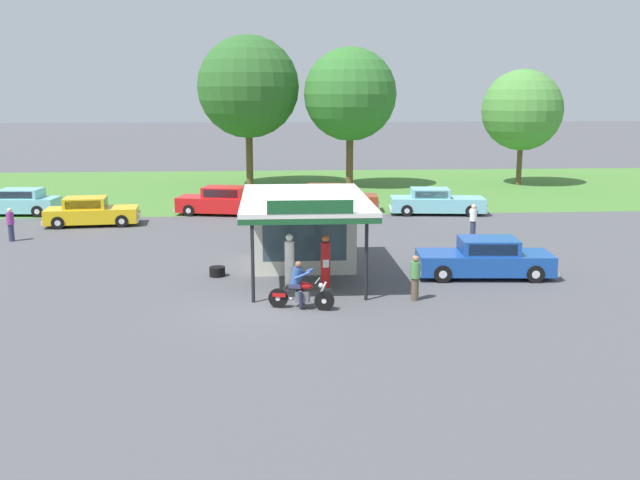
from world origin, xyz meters
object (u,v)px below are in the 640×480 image
gas_pump_offside (326,265)px  bystander_admiring_sedan (11,224)px  parked_car_back_row_far_right (91,212)px  bystander_leaning_by_kiosk (415,277)px  spare_tire_stack (217,272)px  gas_pump_nearside (290,264)px  parked_car_back_row_far_left (331,199)px  bystander_standing_back_lot (473,220)px  parked_car_second_row_spare (15,203)px  parked_car_back_row_centre (223,202)px  featured_classic_sedan (485,259)px  motorcycle_with_rider (300,289)px  parked_car_back_row_centre_left (436,202)px

gas_pump_offside → bystander_admiring_sedan: gas_pump_offside is taller
parked_car_back_row_far_right → bystander_leaning_by_kiosk: size_ratio=3.25×
parked_car_back_row_far_right → spare_tire_stack: size_ratio=8.33×
gas_pump_nearside → parked_car_back_row_far_left: size_ratio=0.37×
bystander_leaning_by_kiosk → bystander_standing_back_lot: size_ratio=0.94×
parked_car_second_row_spare → bystander_admiring_sedan: size_ratio=3.31×
bystander_standing_back_lot → parked_car_back_row_centre: bearing=148.0°
parked_car_second_row_spare → parked_car_back_row_far_right: 6.34m
parked_car_back_row_far_left → parked_car_back_row_far_right: bearing=-164.0°
featured_classic_sedan → parked_car_back_row_far_left: bearing=105.8°
motorcycle_with_rider → featured_classic_sedan: bearing=27.1°
parked_car_second_row_spare → parked_car_back_row_centre_left: bearing=-3.4°
parked_car_back_row_far_left → gas_pump_nearside: bearing=-99.7°
motorcycle_with_rider → parked_car_second_row_spare: bearing=128.4°
bystander_leaning_by_kiosk → spare_tire_stack: size_ratio=2.56×
featured_classic_sedan → parked_car_back_row_far_right: parked_car_back_row_far_right is taller
parked_car_back_row_far_left → bystander_standing_back_lot: (6.10, -8.43, 0.16)m
motorcycle_with_rider → parked_car_back_row_centre: bearing=100.8°
parked_car_back_row_centre → bystander_admiring_sedan: parked_car_back_row_centre is taller
gas_pump_nearside → bystander_leaning_by_kiosk: size_ratio=1.32×
gas_pump_offside → parked_car_back_row_far_right: gas_pump_offside is taller
motorcycle_with_rider → spare_tire_stack: (-2.96, 4.47, -0.47)m
bystander_leaning_by_kiosk → gas_pump_offside: bearing=151.6°
parked_car_second_row_spare → gas_pump_nearside: bearing=-48.6°
motorcycle_with_rider → parked_car_back_row_centre_left: motorcycle_with_rider is taller
gas_pump_offside → parked_car_back_row_far_right: size_ratio=0.40×
parked_car_back_row_centre → parked_car_back_row_far_right: size_ratio=1.10×
parked_car_second_row_spare → bystander_leaning_by_kiosk: size_ratio=3.40×
parked_car_back_row_far_right → bystander_standing_back_lot: bystander_standing_back_lot is taller
gas_pump_nearside → parked_car_second_row_spare: (-15.17, 17.21, -0.24)m
gas_pump_nearside → bystander_standing_back_lot: gas_pump_nearside is taller
gas_pump_nearside → bystander_admiring_sedan: gas_pump_nearside is taller
bystander_admiring_sedan → parked_car_back_row_far_right: bearing=55.2°
parked_car_back_row_far_right → bystander_admiring_sedan: (-2.75, -3.96, 0.14)m
featured_classic_sedan → bystander_admiring_sedan: bearing=158.1°
parked_car_back_row_far_left → bystander_admiring_sedan: bearing=-154.0°
parked_car_back_row_centre_left → parked_car_back_row_far_left: (-5.91, 1.42, 0.02)m
parked_car_back_row_centre_left → spare_tire_stack: size_ratio=9.42×
featured_classic_sedan → parked_car_back_row_far_right: size_ratio=1.06×
parked_car_back_row_centre_left → parked_car_back_row_far_right: (-18.91, -2.31, 0.01)m
parked_car_back_row_centre_left → parked_car_back_row_far_right: size_ratio=1.13×
spare_tire_stack → motorcycle_with_rider: bearing=-56.5°
parked_car_back_row_centre_left → parked_car_second_row_spare: bearing=176.6°
motorcycle_with_rider → parked_car_back_row_centre_left: 20.00m
gas_pump_offside → parked_car_back_row_far_left: bearing=84.4°
parked_car_second_row_spare → parked_car_back_row_far_right: parked_car_back_row_far_right is taller
featured_classic_sedan → parked_car_back_row_centre: (-10.75, 15.11, 0.05)m
parked_car_back_row_far_left → featured_classic_sedan: bearing=-74.2°
parked_car_back_row_far_right → bystander_leaning_by_kiosk: 20.68m
motorcycle_with_rider → bystander_leaning_by_kiosk: motorcycle_with_rider is taller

